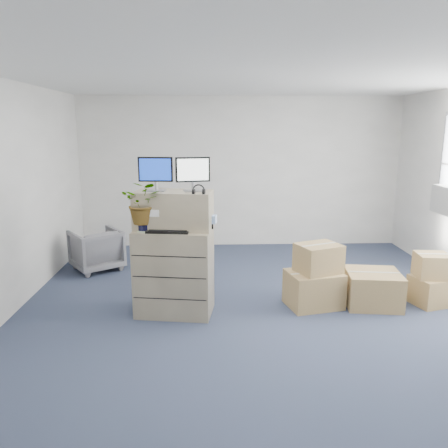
% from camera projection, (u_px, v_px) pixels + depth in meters
% --- Properties ---
extents(ground, '(7.00, 7.00, 0.00)m').
position_uv_depth(ground, '(261.00, 323.00, 5.09)').
color(ground, '#242E41').
rests_on(ground, ground).
extents(wall_back, '(6.00, 0.02, 2.80)m').
position_uv_depth(wall_back, '(241.00, 172.00, 8.21)').
color(wall_back, beige).
rests_on(wall_back, ground).
extents(filing_cabinet_lower, '(0.97, 0.67, 1.05)m').
position_uv_depth(filing_cabinet_lower, '(174.00, 272.00, 5.28)').
color(filing_cabinet_lower, gray).
rests_on(filing_cabinet_lower, ground).
extents(filing_cabinet_upper, '(0.96, 0.58, 0.45)m').
position_uv_depth(filing_cabinet_upper, '(174.00, 210.00, 5.17)').
color(filing_cabinet_upper, gray).
rests_on(filing_cabinet_upper, filing_cabinet_lower).
extents(monitor_left, '(0.40, 0.17, 0.40)m').
position_uv_depth(monitor_left, '(156.00, 172.00, 5.07)').
color(monitor_left, '#99999E').
rests_on(monitor_left, filing_cabinet_upper).
extents(monitor_right, '(0.40, 0.19, 0.40)m').
position_uv_depth(monitor_right, '(193.00, 172.00, 5.05)').
color(monitor_right, '#99999E').
rests_on(monitor_right, filing_cabinet_upper).
extents(headphones, '(0.14, 0.04, 0.14)m').
position_uv_depth(headphones, '(199.00, 190.00, 4.90)').
color(headphones, black).
rests_on(headphones, filing_cabinet_upper).
extents(keyboard, '(0.51, 0.27, 0.03)m').
position_uv_depth(keyboard, '(168.00, 231.00, 5.03)').
color(keyboard, black).
rests_on(keyboard, filing_cabinet_lower).
extents(mouse, '(0.12, 0.10, 0.04)m').
position_uv_depth(mouse, '(198.00, 230.00, 5.03)').
color(mouse, silver).
rests_on(mouse, filing_cabinet_lower).
extents(water_bottle, '(0.07, 0.07, 0.23)m').
position_uv_depth(water_bottle, '(178.00, 218.00, 5.22)').
color(water_bottle, '#92939A').
rests_on(water_bottle, filing_cabinet_lower).
extents(phone_dock, '(0.06, 0.06, 0.13)m').
position_uv_depth(phone_dock, '(171.00, 225.00, 5.20)').
color(phone_dock, silver).
rests_on(phone_dock, filing_cabinet_lower).
extents(external_drive, '(0.22, 0.18, 0.06)m').
position_uv_depth(external_drive, '(204.00, 226.00, 5.23)').
color(external_drive, black).
rests_on(external_drive, filing_cabinet_lower).
extents(tissue_box, '(0.26, 0.16, 0.09)m').
position_uv_depth(tissue_box, '(206.00, 219.00, 5.23)').
color(tissue_box, '#386BBF').
rests_on(tissue_box, external_drive).
extents(potted_plant, '(0.55, 0.59, 0.47)m').
position_uv_depth(potted_plant, '(144.00, 208.00, 5.03)').
color(potted_plant, '#B1CCA4').
rests_on(potted_plant, filing_cabinet_lower).
extents(office_chair, '(0.95, 0.94, 0.72)m').
position_uv_depth(office_chair, '(96.00, 248.00, 6.94)').
color(office_chair, slate).
rests_on(office_chair, ground).
extents(cardboard_boxes, '(2.22, 0.68, 0.81)m').
position_uv_depth(cardboard_boxes, '(362.00, 283.00, 5.55)').
color(cardboard_boxes, '#9C7A4B').
rests_on(cardboard_boxes, ground).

